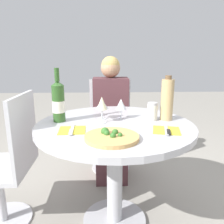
# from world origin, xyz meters

# --- Properties ---
(ground_plane) EXTENTS (12.00, 12.00, 0.00)m
(ground_plane) POSITION_xyz_m (0.00, 0.00, 0.00)
(ground_plane) COLOR gray
(ground_plane) RESTS_ON ground
(dining_table) EXTENTS (1.00, 1.00, 0.73)m
(dining_table) POSITION_xyz_m (0.00, 0.00, 0.59)
(dining_table) COLOR #B2B2B7
(dining_table) RESTS_ON ground_plane
(chair_behind_diner) EXTENTS (0.43, 0.43, 0.91)m
(chair_behind_diner) POSITION_xyz_m (-0.00, 0.86, 0.43)
(chair_behind_diner) COLOR silver
(chair_behind_diner) RESTS_ON ground_plane
(seated_diner) EXTENTS (0.34, 0.47, 1.15)m
(seated_diner) POSITION_xyz_m (-0.00, 0.70, 0.52)
(seated_diner) COLOR #512D33
(seated_diner) RESTS_ON ground_plane
(chair_empty_side) EXTENTS (0.43, 0.43, 0.91)m
(chair_empty_side) POSITION_xyz_m (-0.72, 0.03, 0.43)
(chair_empty_side) COLOR silver
(chair_empty_side) RESTS_ON ground_plane
(pizza_large) EXTENTS (0.28, 0.28, 0.05)m
(pizza_large) POSITION_xyz_m (-0.03, -0.28, 0.74)
(pizza_large) COLOR tan
(pizza_large) RESTS_ON dining_table
(wine_bottle) EXTENTS (0.08, 0.08, 0.34)m
(wine_bottle) POSITION_xyz_m (-0.36, 0.06, 0.86)
(wine_bottle) COLOR #2D5623
(wine_bottle) RESTS_ON dining_table
(tall_carafe) EXTENTS (0.08, 0.08, 0.29)m
(tall_carafe) POSITION_xyz_m (0.35, 0.07, 0.87)
(tall_carafe) COLOR tan
(tall_carafe) RESTS_ON dining_table
(sugar_shaker) EXTENTS (0.07, 0.07, 0.12)m
(sugar_shaker) POSITION_xyz_m (0.25, 0.06, 0.79)
(sugar_shaker) COLOR silver
(sugar_shaker) RESTS_ON dining_table
(wine_glass_front_left) EXTENTS (0.07, 0.07, 0.17)m
(wine_glass_front_left) POSITION_xyz_m (-0.08, 0.02, 0.86)
(wine_glass_front_left) COLOR silver
(wine_glass_front_left) RESTS_ON dining_table
(wine_glass_back_left) EXTENTS (0.08, 0.08, 0.14)m
(wine_glass_back_left) POSITION_xyz_m (-0.08, 0.11, 0.83)
(wine_glass_back_left) COLOR silver
(wine_glass_back_left) RESTS_ON dining_table
(wine_glass_back_right) EXTENTS (0.07, 0.07, 0.14)m
(wine_glass_back_right) POSITION_xyz_m (0.05, 0.11, 0.83)
(wine_glass_back_right) COLOR silver
(wine_glass_back_right) RESTS_ON dining_table
(place_setting_left) EXTENTS (0.16, 0.19, 0.01)m
(place_setting_left) POSITION_xyz_m (-0.25, -0.14, 0.74)
(place_setting_left) COLOR yellow
(place_setting_left) RESTS_ON dining_table
(place_setting_right) EXTENTS (0.18, 0.19, 0.01)m
(place_setting_right) POSITION_xyz_m (0.29, -0.16, 0.74)
(place_setting_right) COLOR yellow
(place_setting_right) RESTS_ON dining_table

